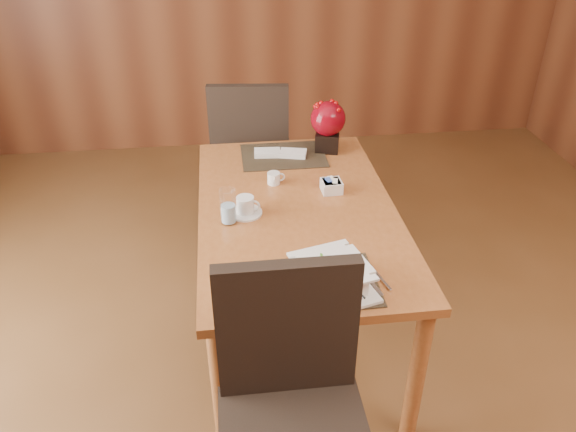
{
  "coord_description": "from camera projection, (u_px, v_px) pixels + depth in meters",
  "views": [
    {
      "loc": [
        -0.31,
        -1.58,
        2.09
      ],
      "look_at": [
        -0.07,
        0.35,
        0.87
      ],
      "focal_mm": 35.0,
      "sensor_mm": 36.0,
      "label": 1
    }
  ],
  "objects": [
    {
      "name": "bread_plate",
      "position": [
        241.0,
        286.0,
        2.09
      ],
      "size": [
        0.21,
        0.21,
        0.01
      ],
      "primitive_type": "cube",
      "rotation": [
        0.0,
        0.0,
        -0.38
      ],
      "color": "white",
      "rests_on": "dining_table"
    },
    {
      "name": "far_chair",
      "position": [
        251.0,
        150.0,
        3.48
      ],
      "size": [
        0.53,
        0.54,
        1.04
      ],
      "rotation": [
        0.0,
        0.0,
        3.03
      ],
      "color": "black",
      "rests_on": "ground"
    },
    {
      "name": "placemat_far",
      "position": [
        283.0,
        156.0,
        3.03
      ],
      "size": [
        0.45,
        0.33,
        0.01
      ],
      "primitive_type": "cube",
      "color": "black",
      "rests_on": "dining_table"
    },
    {
      "name": "sugar_caddy",
      "position": [
        331.0,
        186.0,
        2.69
      ],
      "size": [
        0.1,
        0.1,
        0.06
      ],
      "primitive_type": "cube",
      "rotation": [
        0.0,
        0.0,
        0.05
      ],
      "color": "white",
      "rests_on": "dining_table"
    },
    {
      "name": "coffee_cup",
      "position": [
        245.0,
        207.0,
        2.51
      ],
      "size": [
        0.15,
        0.15,
        0.08
      ],
      "rotation": [
        0.0,
        0.0,
        -0.4
      ],
      "color": "white",
      "rests_on": "dining_table"
    },
    {
      "name": "near_chair",
      "position": [
        292.0,
        400.0,
        1.84
      ],
      "size": [
        0.49,
        0.5,
        1.06
      ],
      "rotation": [
        0.0,
        0.0,
        -0.0
      ],
      "color": "black",
      "rests_on": "ground"
    },
    {
      "name": "dining_table",
      "position": [
        297.0,
        226.0,
        2.62
      ],
      "size": [
        0.9,
        1.5,
        0.75
      ],
      "color": "#A25C2D",
      "rests_on": "ground"
    },
    {
      "name": "soup_setting",
      "position": [
        331.0,
        278.0,
        2.05
      ],
      "size": [
        0.35,
        0.35,
        0.12
      ],
      "rotation": [
        0.0,
        0.0,
        0.26
      ],
      "color": "white",
      "rests_on": "dining_table"
    },
    {
      "name": "napkins_far",
      "position": [
        282.0,
        153.0,
        3.02
      ],
      "size": [
        0.29,
        0.15,
        0.02
      ],
      "primitive_type": null,
      "rotation": [
        0.0,
        0.0,
        -0.18
      ],
      "color": "silver",
      "rests_on": "dining_table"
    },
    {
      "name": "water_glass",
      "position": [
        228.0,
        206.0,
        2.43
      ],
      "size": [
        0.09,
        0.09,
        0.16
      ],
      "primitive_type": "cylinder",
      "rotation": [
        0.0,
        0.0,
        0.43
      ],
      "color": "white",
      "rests_on": "dining_table"
    },
    {
      "name": "berry_decor",
      "position": [
        328.0,
        123.0,
        3.02
      ],
      "size": [
        0.19,
        0.19,
        0.28
      ],
      "rotation": [
        0.0,
        0.0,
        -0.24
      ],
      "color": "black",
      "rests_on": "dining_table"
    },
    {
      "name": "placemat_near",
      "position": [
        317.0,
        283.0,
        2.11
      ],
      "size": [
        0.45,
        0.33,
        0.01
      ],
      "primitive_type": "cube",
      "color": "black",
      "rests_on": "dining_table"
    },
    {
      "name": "ground",
      "position": [
        315.0,
        424.0,
        2.47
      ],
      "size": [
        6.0,
        6.0,
        0.0
      ],
      "primitive_type": "plane",
      "color": "brown",
      "rests_on": "ground"
    },
    {
      "name": "creamer_jug",
      "position": [
        274.0,
        178.0,
        2.76
      ],
      "size": [
        0.09,
        0.09,
        0.06
      ],
      "primitive_type": null,
      "rotation": [
        0.0,
        0.0,
        0.06
      ],
      "color": "white",
      "rests_on": "dining_table"
    }
  ]
}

